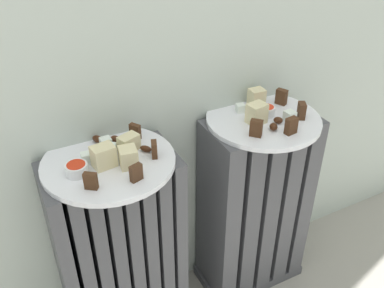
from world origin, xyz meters
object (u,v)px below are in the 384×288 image
Objects in this scene: radiator_left at (121,256)px; fork at (115,151)px; radiator_right at (254,208)px; jam_bowl_right at (266,110)px; plate_right at (263,119)px; jam_bowl_left at (77,169)px; plate_left at (109,162)px.

fork is (0.02, 0.02, 0.30)m from radiator_left.
jam_bowl_right is (0.01, 0.01, 0.31)m from radiator_right.
radiator_right is 1.96× the size of plate_right.
radiator_left is 0.50m from plate_right.
radiator_left is at bearing -134.92° from fork.
jam_bowl_left is at bearing -177.49° from radiator_right.
plate_left is (-0.00, 0.00, 0.29)m from radiator_left.
plate_left is 6.27× the size of jam_bowl_left.
radiator_right is at bearing 180.00° from plate_right.
radiator_right is 0.49m from fork.
radiator_left is 0.32m from jam_bowl_left.
jam_bowl_right reaches higher than radiator_right.
radiator_right is 13.13× the size of jam_bowl_right.
jam_bowl_left is (-0.48, -0.02, 0.31)m from radiator_right.
jam_bowl_left is 0.11m from fork.
jam_bowl_left is at bearing -163.82° from radiator_left.
fork is at bearing 45.08° from plate_left.
jam_bowl_left is at bearing -154.98° from fork.
jam_bowl_left is 0.49m from jam_bowl_right.
plate_left reaches higher than radiator_right.
radiator_right is 0.57m from jam_bowl_left.
radiator_left is 1.96× the size of plate_right.
radiator_left is 1.00× the size of radiator_right.
jam_bowl_right is 0.39m from fork.
radiator_left is at bearing 16.18° from jam_bowl_left.
radiator_left is 0.52m from jam_bowl_right.
jam_bowl_right is at bearing 29.79° from radiator_right.
radiator_left and radiator_right have the same top height.
jam_bowl_right reaches higher than fork.
radiator_right is at bearing 2.51° from jam_bowl_left.
jam_bowl_right reaches higher than plate_right.
plate_left is at bearing 16.18° from jam_bowl_left.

